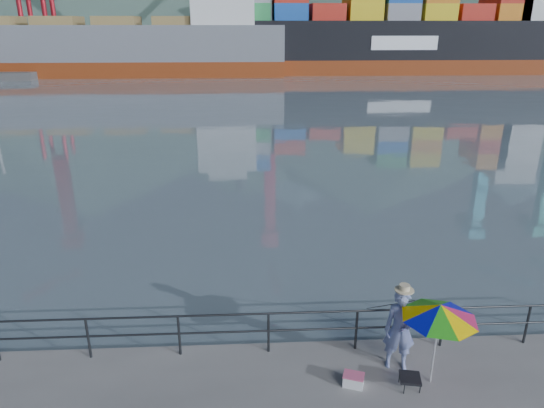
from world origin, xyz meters
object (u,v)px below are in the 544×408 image
at_px(cooler_bag, 353,381).
at_px(bulk_carrier, 133,45).
at_px(fisherman, 400,330).
at_px(beach_umbrella, 440,312).
at_px(container_ship, 406,33).

bearing_deg(cooler_bag, bulk_carrier, 124.97).
relative_size(fisherman, beach_umbrella, 1.01).
distance_m(cooler_bag, bulk_carrier, 71.42).
bearing_deg(cooler_bag, container_ship, 91.64).
bearing_deg(container_ship, fisherman, -107.42).
xyz_separation_m(fisherman, bulk_carrier, (-19.83, 68.24, 3.23)).
relative_size(beach_umbrella, bulk_carrier, 0.04).
distance_m(beach_umbrella, cooler_bag, 2.28).
bearing_deg(fisherman, beach_umbrella, -31.15).
xyz_separation_m(fisherman, cooler_bag, (-1.07, -0.55, -0.82)).
bearing_deg(beach_umbrella, cooler_bag, -179.08).
distance_m(fisherman, cooler_bag, 1.46).
relative_size(fisherman, bulk_carrier, 0.04).
bearing_deg(bulk_carrier, fisherman, -73.79).
bearing_deg(container_ship, cooler_bag, -108.07).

